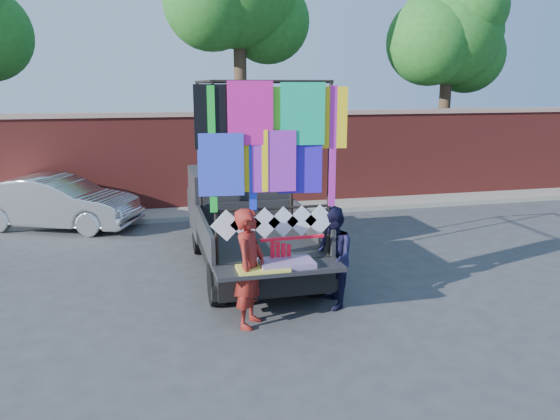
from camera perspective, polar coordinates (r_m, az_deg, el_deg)
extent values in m
plane|color=#38383A|center=(8.39, -0.99, -10.16)|extent=(90.00, 90.00, 0.00)
cube|color=maroon|center=(14.77, -7.08, 4.90)|extent=(30.00, 0.35, 2.50)
cube|color=gray|center=(14.64, -7.22, 9.95)|extent=(30.00, 0.45, 0.12)
cube|color=gray|center=(14.30, -6.61, -0.20)|extent=(30.00, 1.20, 0.12)
cylinder|color=#38281C|center=(15.97, -4.13, 10.90)|extent=(0.36, 0.36, 5.46)
sphere|color=#225E1A|center=(16.62, -1.27, 19.09)|extent=(2.40, 2.40, 2.40)
sphere|color=#225E1A|center=(15.69, -7.18, 20.80)|extent=(2.60, 2.60, 2.60)
cylinder|color=#38281C|center=(18.25, 16.73, 9.22)|extent=(0.36, 0.36, 4.55)
sphere|color=#225E1A|center=(18.29, 17.28, 17.36)|extent=(3.20, 3.20, 3.20)
sphere|color=#225E1A|center=(19.05, 18.92, 15.09)|extent=(2.40, 2.40, 2.40)
sphere|color=#225E1A|center=(17.61, 15.39, 16.61)|extent=(2.60, 2.60, 2.60)
sphere|color=#225E1A|center=(18.00, 19.32, 19.39)|extent=(2.20, 2.20, 2.20)
cylinder|color=black|center=(10.99, -8.46, -2.82)|extent=(0.22, 0.66, 0.66)
cylinder|color=black|center=(8.43, -6.67, -7.71)|extent=(0.22, 0.66, 0.66)
cylinder|color=black|center=(11.23, -0.50, -2.34)|extent=(0.22, 0.66, 0.66)
cylinder|color=black|center=(8.74, 3.62, -6.88)|extent=(0.22, 0.66, 0.66)
cube|color=black|center=(9.71, -3.09, -3.77)|extent=(1.70, 4.21, 0.30)
cube|color=black|center=(8.92, -2.20, -3.40)|extent=(1.80, 2.30, 0.10)
cube|color=black|center=(8.74, -7.89, -2.37)|extent=(0.06, 2.30, 0.45)
cube|color=black|center=(9.07, 3.25, -1.69)|extent=(0.06, 2.30, 0.45)
cube|color=black|center=(9.94, -3.53, -0.39)|extent=(1.80, 0.06, 0.45)
cube|color=black|center=(10.87, -4.46, 1.01)|extent=(1.80, 1.60, 1.25)
cube|color=#8C9EAD|center=(10.35, -4.09, 2.68)|extent=(1.60, 0.06, 0.55)
cube|color=#8C9EAD|center=(11.56, -5.09, 2.73)|extent=(1.60, 0.10, 0.70)
cube|color=black|center=(11.98, -5.30, 0.90)|extent=(1.75, 0.90, 0.55)
cube|color=black|center=(7.61, -0.06, -6.15)|extent=(1.80, 0.55, 0.06)
cube|color=black|center=(7.95, -0.46, -8.21)|extent=(1.85, 0.15, 0.18)
cylinder|color=black|center=(7.49, -6.83, 3.58)|extent=(0.05, 0.05, 2.50)
cylinder|color=black|center=(9.56, -8.41, 5.55)|extent=(0.05, 0.05, 2.50)
cylinder|color=black|center=(7.86, 5.17, 4.05)|extent=(0.05, 0.05, 2.50)
cylinder|color=black|center=(9.85, 1.20, 5.90)|extent=(0.05, 0.05, 2.50)
cylinder|color=black|center=(7.53, -0.71, 13.29)|extent=(1.70, 0.04, 0.04)
cylinder|color=black|center=(9.60, -3.64, 13.19)|extent=(1.70, 0.04, 0.04)
cylinder|color=black|center=(8.44, -7.98, 13.13)|extent=(0.04, 2.15, 0.04)
cylinder|color=black|center=(8.76, 3.06, 13.22)|extent=(0.04, 2.15, 0.04)
cylinder|color=black|center=(7.73, -0.68, 0.17)|extent=(1.70, 0.04, 0.04)
cube|color=black|center=(7.39, -6.43, 9.72)|extent=(0.62, 0.02, 0.85)
cube|color=#FF1CA0|center=(7.41, -3.47, 9.78)|extent=(0.62, 0.02, 0.85)
cube|color=#52CE24|center=(7.53, -0.67, 9.85)|extent=(0.62, 0.02, 0.85)
cube|color=#0DB97E|center=(7.58, 2.21, 9.87)|extent=(0.62, 0.02, 0.85)
cube|color=yellow|center=(7.73, 4.84, 9.89)|extent=(0.62, 0.02, 0.85)
cube|color=blue|center=(7.42, -6.27, 4.67)|extent=(0.62, 0.02, 0.85)
cube|color=yellow|center=(7.51, -3.46, 4.83)|extent=(0.62, 0.02, 0.85)
cube|color=#AD2AD6|center=(7.55, -0.59, 4.90)|extent=(0.62, 0.02, 0.85)
cube|color=#2C17CF|center=(7.68, 2.08, 5.03)|extent=(0.62, 0.02, 0.85)
cube|color=green|center=(7.40, -7.10, 6.20)|extent=(0.10, 0.01, 1.70)
cube|color=#DC24BD|center=(7.78, 5.53, 6.56)|extent=(0.10, 0.01, 1.70)
cube|color=#1C39FF|center=(7.48, -2.88, 6.35)|extent=(0.10, 0.01, 1.70)
cube|color=white|center=(7.62, -5.62, -1.62)|extent=(0.45, 0.01, 0.45)
cube|color=white|center=(7.66, -3.60, -1.50)|extent=(0.45, 0.01, 0.45)
cube|color=white|center=(7.72, -1.61, -1.38)|extent=(0.45, 0.01, 0.45)
cube|color=white|center=(7.78, 0.36, -1.27)|extent=(0.45, 0.01, 0.45)
cube|color=white|center=(7.84, 2.29, -1.15)|extent=(0.45, 0.01, 0.45)
cube|color=white|center=(7.92, 4.18, -1.03)|extent=(0.45, 0.01, 0.45)
cube|color=red|center=(7.61, 0.68, -5.59)|extent=(0.75, 0.45, 0.08)
cube|color=#E1E147|center=(7.48, -1.80, -6.10)|extent=(0.70, 0.40, 0.04)
imported|color=#AFB2B6|center=(13.72, -22.29, 0.74)|extent=(3.98, 2.68, 1.24)
imported|color=maroon|center=(7.54, -3.19, -6.08)|extent=(0.65, 0.73, 1.68)
imported|color=black|center=(8.20, 5.42, -5.01)|extent=(0.61, 0.77, 1.54)
cube|color=#FF0D23|center=(7.74, 1.31, -2.94)|extent=(0.94, 0.08, 0.04)
cube|color=#FF0D23|center=(7.74, -0.78, -5.22)|extent=(0.06, 0.02, 0.54)
cube|color=#FF0D23|center=(7.76, -0.21, -5.32)|extent=(0.06, 0.02, 0.54)
cube|color=#FF0D23|center=(7.78, 0.35, -5.42)|extent=(0.06, 0.02, 0.54)
cube|color=#FF0D23|center=(7.81, 0.92, -5.51)|extent=(0.06, 0.02, 0.54)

